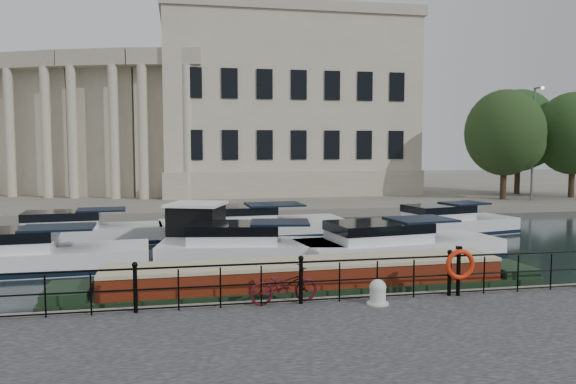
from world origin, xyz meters
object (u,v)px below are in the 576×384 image
object	(u,v)px
mooring_bollard	(378,293)
harbour_hut	(197,230)
bicycle	(284,285)
narrowboat	(306,289)
life_ring_post	(460,265)

from	to	relation	value
mooring_bollard	harbour_hut	xyz separation A→B (m)	(-4.12, 10.59, 0.11)
bicycle	narrowboat	xyz separation A→B (m)	(1.03, 1.93, -0.65)
life_ring_post	narrowboat	world-z (taller)	life_ring_post
mooring_bollard	harbour_hut	size ratio (longest dim) A/B	0.17
harbour_hut	life_ring_post	bearing A→B (deg)	-37.63
mooring_bollard	harbour_hut	bearing A→B (deg)	111.26
narrowboat	harbour_hut	bearing A→B (deg)	108.02
life_ring_post	harbour_hut	distance (m)	12.18
bicycle	life_ring_post	bearing A→B (deg)	-100.90
narrowboat	harbour_hut	distance (m)	8.65
bicycle	mooring_bollard	bearing A→B (deg)	-110.80
bicycle	harbour_hut	bearing A→B (deg)	2.36
bicycle	narrowboat	world-z (taller)	bicycle
mooring_bollard	harbour_hut	world-z (taller)	harbour_hut
life_ring_post	harbour_hut	size ratio (longest dim) A/B	0.36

